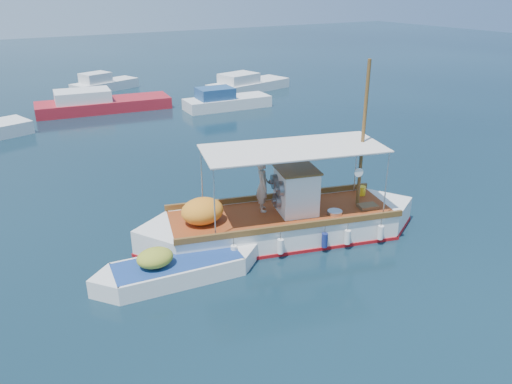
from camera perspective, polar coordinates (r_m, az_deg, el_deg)
ground at (r=19.17m, az=3.92°, el=-4.18°), size 160.00×160.00×0.00m
fishing_caique at (r=18.28m, az=2.75°, el=-3.54°), size 10.36×4.82×6.54m
dinghy at (r=16.18m, az=-9.08°, el=-8.82°), size 5.52×1.97×1.35m
bg_boat_n at (r=38.54m, az=-17.42°, el=9.55°), size 9.68×3.92×1.80m
bg_boat_ne at (r=37.66m, az=-3.58°, el=10.25°), size 6.50×2.61×1.80m
bg_boat_e at (r=43.86m, az=-1.08°, el=12.10°), size 7.87×4.18×1.80m
bg_boat_far_n at (r=45.99m, az=-17.07°, el=11.63°), size 6.02×3.79×1.80m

